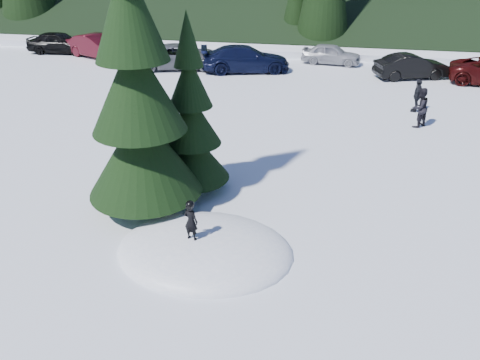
% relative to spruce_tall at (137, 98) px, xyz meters
% --- Properties ---
extents(ground, '(200.00, 200.00, 0.00)m').
position_rel_spruce_tall_xyz_m(ground, '(2.20, -1.80, -3.32)').
color(ground, white).
rests_on(ground, ground).
extents(snow_mound, '(4.48, 3.52, 0.96)m').
position_rel_spruce_tall_xyz_m(snow_mound, '(2.20, -1.80, -3.32)').
color(snow_mound, white).
rests_on(snow_mound, ground).
extents(spruce_tall, '(3.20, 3.20, 8.60)m').
position_rel_spruce_tall_xyz_m(spruce_tall, '(0.00, 0.00, 0.00)').
color(spruce_tall, black).
rests_on(spruce_tall, ground).
extents(spruce_short, '(2.20, 2.20, 5.37)m').
position_rel_spruce_tall_xyz_m(spruce_short, '(1.00, 1.40, -1.22)').
color(spruce_short, black).
rests_on(spruce_short, ground).
extents(child_skier, '(0.40, 0.31, 0.98)m').
position_rel_spruce_tall_xyz_m(child_skier, '(1.94, -1.98, -2.35)').
color(child_skier, black).
rests_on(child_skier, snow_mound).
extents(adult_0, '(1.02, 1.01, 1.66)m').
position_rel_spruce_tall_xyz_m(adult_0, '(8.60, 8.55, -2.49)').
color(adult_0, black).
rests_on(adult_0, ground).
extents(adult_1, '(0.56, 0.94, 1.50)m').
position_rel_spruce_tall_xyz_m(adult_1, '(8.78, 10.59, -2.57)').
color(adult_1, black).
rests_on(adult_1, ground).
extents(car_0, '(4.40, 1.99, 1.46)m').
position_rel_spruce_tall_xyz_m(car_0, '(-13.73, 18.77, -2.59)').
color(car_0, black).
rests_on(car_0, ground).
extents(car_1, '(4.79, 3.27, 1.50)m').
position_rel_spruce_tall_xyz_m(car_1, '(-10.50, 18.00, -2.57)').
color(car_1, '#3C0B13').
rests_on(car_1, ground).
extents(car_2, '(5.61, 3.53, 1.44)m').
position_rel_spruce_tall_xyz_m(car_2, '(-4.15, 16.26, -2.60)').
color(car_2, '#56585F').
rests_on(car_2, ground).
extents(car_3, '(5.58, 3.43, 1.51)m').
position_rel_spruce_tall_xyz_m(car_3, '(-0.20, 16.26, -2.56)').
color(car_3, black).
rests_on(car_3, ground).
extents(car_4, '(3.83, 1.95, 1.25)m').
position_rel_spruce_tall_xyz_m(car_4, '(4.74, 19.21, -2.70)').
color(car_4, '#9A9BA2').
rests_on(car_4, ground).
extents(car_5, '(4.33, 2.70, 1.35)m').
position_rel_spruce_tall_xyz_m(car_5, '(9.27, 16.59, -2.65)').
color(car_5, black).
rests_on(car_5, ground).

